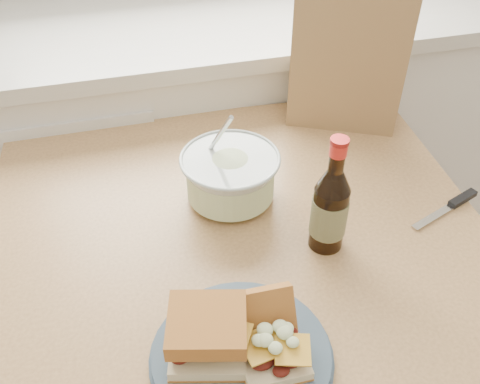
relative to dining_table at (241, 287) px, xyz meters
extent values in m
cube|color=white|center=(0.13, 0.77, -0.23)|extent=(2.40, 0.60, 0.90)
cube|color=beige|center=(0.13, 0.77, 0.24)|extent=(2.50, 0.64, 0.04)
cube|color=tan|center=(0.00, 0.00, 0.10)|extent=(1.02, 1.02, 0.04)
cube|color=tan|center=(-0.40, 0.45, -0.30)|extent=(0.07, 0.07, 0.76)
cube|color=tan|center=(0.45, 0.40, -0.30)|extent=(0.07, 0.07, 0.76)
cylinder|color=#3D5163|center=(-0.06, -0.23, 0.13)|extent=(0.27, 0.27, 0.02)
cube|color=beige|center=(-0.11, -0.22, 0.15)|extent=(0.14, 0.13, 0.02)
cube|color=gold|center=(-0.11, -0.22, 0.18)|extent=(0.08, 0.08, 0.00)
cube|color=#A46E2B|center=(-0.11, -0.22, 0.20)|extent=(0.14, 0.13, 0.03)
cube|color=beige|center=(-0.02, -0.26, 0.14)|extent=(0.10, 0.09, 0.02)
cube|color=gold|center=(-0.02, -0.26, 0.17)|extent=(0.06, 0.06, 0.00)
cube|color=#A46E2B|center=(-0.02, -0.20, 0.17)|extent=(0.09, 0.07, 0.08)
cone|color=#B3C1BC|center=(0.01, 0.14, 0.17)|extent=(0.19, 0.19, 0.10)
cylinder|color=#E9EBCE|center=(0.01, 0.14, 0.16)|extent=(0.18, 0.18, 0.07)
torus|color=#B3C1BC|center=(0.01, 0.14, 0.22)|extent=(0.20, 0.20, 0.01)
cylinder|color=silver|center=(0.00, 0.17, 0.25)|extent=(0.06, 0.07, 0.13)
cylinder|color=black|center=(0.15, -0.03, 0.18)|extent=(0.06, 0.06, 0.13)
cone|color=black|center=(0.15, -0.03, 0.27)|extent=(0.06, 0.06, 0.04)
cylinder|color=black|center=(0.15, -0.03, 0.32)|extent=(0.03, 0.03, 0.06)
cylinder|color=red|center=(0.15, -0.03, 0.33)|extent=(0.03, 0.03, 0.02)
cylinder|color=maroon|center=(0.15, -0.03, 0.35)|extent=(0.03, 0.03, 0.01)
cylinder|color=#2E381C|center=(0.15, -0.03, 0.19)|extent=(0.07, 0.07, 0.08)
cube|color=silver|center=(0.39, -0.02, 0.12)|extent=(0.12, 0.06, 0.00)
cube|color=black|center=(0.47, 0.01, 0.12)|extent=(0.07, 0.04, 0.01)
cube|color=#9C734B|center=(0.36, 0.38, 0.28)|extent=(0.30, 0.26, 0.33)
camera|label=1|loc=(-0.18, -0.67, 0.84)|focal=40.00mm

